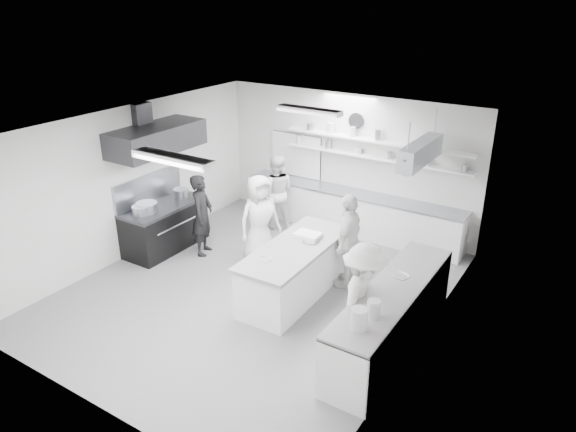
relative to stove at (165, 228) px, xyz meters
The scene contains 27 objects.
floor 2.67m from the stove, ahead, with size 6.00×7.00×0.02m, color gray.
ceiling 3.67m from the stove, ahead, with size 6.00×7.00×0.02m, color white.
wall_back 4.18m from the stove, 50.01° to the left, with size 6.00×0.04×3.00m, color beige.
wall_front 4.80m from the stove, 56.31° to the right, with size 6.00×0.04×3.00m, color beige.
wall_left 1.19m from the stove, 135.00° to the right, with size 0.04×7.00×3.00m, color beige.
wall_right 5.71m from the stove, ahead, with size 0.04×7.00×3.00m, color beige.
stove is the anchor object (origin of this frame).
exhaust_hood 1.90m from the stove, 90.00° to the right, with size 0.85×2.00×0.50m, color #2D2D30.
back_counter 4.03m from the stove, 43.99° to the left, with size 5.00×0.60×0.92m, color white.
shelf_lower 4.63m from the stove, 41.99° to the left, with size 4.20×0.26×0.04m, color white.
shelf_upper 4.74m from the stove, 41.99° to the left, with size 4.20×0.26×0.04m, color white.
pass_through_window 3.49m from the stove, 67.12° to the left, with size 1.30×0.04×1.00m, color black.
wall_clock 4.60m from the stove, 47.54° to the left, with size 0.32×0.32×0.05m, color silver.
right_counter 5.28m from the stove, ahead, with size 0.74×3.30×0.94m, color white.
pot_rack 5.35m from the stove, 23.50° to the left, with size 0.30×1.60×0.40m, color #999DA6.
light_fixture_front 4.22m from the stove, 40.24° to the right, with size 1.30×0.25×0.10m, color white.
light_fixture_rear 3.86m from the stove, 28.30° to the left, with size 1.30×0.25×0.10m, color white.
prep_island 3.26m from the stove, ahead, with size 0.91×2.43×0.90m, color white.
stove_pot 0.72m from the stove, 90.00° to the right, with size 0.42×0.42×0.24m, color #999DA6.
cook_stove 0.95m from the stove, 16.25° to the left, with size 0.61×0.40×1.68m, color black.
cook_back 2.56m from the stove, 57.47° to the left, with size 0.83×0.64×1.70m, color white.
cook_island_left 2.12m from the stove, 17.22° to the left, with size 0.87×0.56×1.78m, color white.
cook_island_right 3.96m from the stove, ahead, with size 1.04×0.43×1.77m, color white.
cook_right 5.04m from the stove, 11.09° to the right, with size 1.13×0.65×1.75m, color white.
bowl_island_a 3.44m from the stove, ahead, with size 0.29×0.29×0.07m, color #999DA6.
bowl_island_b 3.25m from the stove, 14.58° to the right, with size 0.21×0.21×0.07m, color white.
bowl_right 5.23m from the stove, ahead, with size 0.23×0.23×0.06m, color white.
Camera 1 is at (4.99, -6.78, 5.05)m, focal length 33.44 mm.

